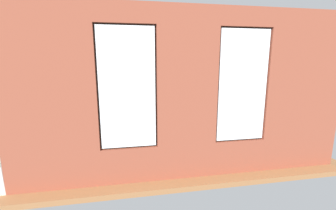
% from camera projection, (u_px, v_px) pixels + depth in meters
% --- Properties ---
extents(ground_plane, '(6.95, 6.15, 0.10)m').
position_uv_depth(ground_plane, '(163.00, 134.00, 6.92)').
color(ground_plane, '#99663D').
extents(brick_wall_with_windows, '(6.35, 0.30, 3.09)m').
position_uv_depth(brick_wall_with_windows, '(187.00, 98.00, 4.02)').
color(brick_wall_with_windows, brown).
rests_on(brick_wall_with_windows, ground_plane).
extents(white_wall_right, '(0.10, 5.15, 3.09)m').
position_uv_depth(white_wall_right, '(46.00, 85.00, 5.86)').
color(white_wall_right, silver).
rests_on(white_wall_right, ground_plane).
extents(couch_by_window, '(1.92, 0.87, 0.80)m').
position_uv_depth(couch_by_window, '(175.00, 147.00, 4.86)').
color(couch_by_window, black).
rests_on(couch_by_window, ground_plane).
extents(couch_left, '(0.94, 1.88, 0.80)m').
position_uv_depth(couch_left, '(239.00, 119.00, 7.23)').
color(couch_left, black).
rests_on(couch_left, ground_plane).
extents(coffee_table, '(1.53, 0.84, 0.43)m').
position_uv_depth(coffee_table, '(169.00, 117.00, 7.21)').
color(coffee_table, olive).
rests_on(coffee_table, ground_plane).
extents(cup_ceramic, '(0.07, 0.07, 0.09)m').
position_uv_depth(cup_ceramic, '(155.00, 116.00, 6.99)').
color(cup_ceramic, '#B23D38').
rests_on(cup_ceramic, coffee_table).
extents(table_plant_small, '(0.14, 0.14, 0.22)m').
position_uv_depth(table_plant_small, '(173.00, 113.00, 7.08)').
color(table_plant_small, '#47423D').
rests_on(table_plant_small, coffee_table).
extents(remote_black, '(0.15, 0.16, 0.02)m').
position_uv_depth(remote_black, '(181.00, 114.00, 7.42)').
color(remote_black, black).
rests_on(remote_black, coffee_table).
extents(media_console, '(1.09, 0.42, 0.50)m').
position_uv_depth(media_console, '(61.00, 134.00, 5.99)').
color(media_console, black).
rests_on(media_console, ground_plane).
extents(tv_flatscreen, '(0.91, 0.20, 0.64)m').
position_uv_depth(tv_flatscreen, '(59.00, 113.00, 5.88)').
color(tv_flatscreen, black).
rests_on(tv_flatscreen, media_console).
extents(papasan_chair, '(1.17, 1.17, 0.72)m').
position_uv_depth(papasan_chair, '(155.00, 105.00, 8.75)').
color(papasan_chair, olive).
rests_on(papasan_chair, ground_plane).
extents(potted_plant_beside_window_right, '(1.06, 1.03, 1.36)m').
position_uv_depth(potted_plant_beside_window_right, '(102.00, 141.00, 4.44)').
color(potted_plant_beside_window_right, brown).
rests_on(potted_plant_beside_window_right, ground_plane).
extents(potted_plant_foreground_right, '(0.87, 0.78, 1.05)m').
position_uv_depth(potted_plant_foreground_right, '(87.00, 106.00, 8.31)').
color(potted_plant_foreground_right, beige).
rests_on(potted_plant_foreground_right, ground_plane).
extents(potted_plant_between_couches, '(1.03, 1.01, 1.30)m').
position_uv_depth(potted_plant_between_couches, '(235.00, 134.00, 5.12)').
color(potted_plant_between_couches, gray).
rests_on(potted_plant_between_couches, ground_plane).
extents(potted_plant_by_left_couch, '(0.32, 0.32, 0.51)m').
position_uv_depth(potted_plant_by_left_couch, '(212.00, 110.00, 8.49)').
color(potted_plant_by_left_couch, brown).
rests_on(potted_plant_by_left_couch, ground_plane).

